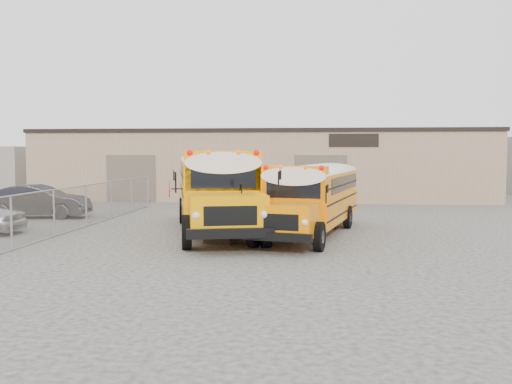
# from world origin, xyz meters

# --- Properties ---
(ground) EXTENTS (120.00, 120.00, 0.00)m
(ground) POSITION_xyz_m (0.00, 0.00, 0.00)
(ground) COLOR #31302D
(ground) RESTS_ON ground
(warehouse) EXTENTS (30.20, 10.20, 4.67)m
(warehouse) POSITION_xyz_m (-0.00, 19.99, 2.37)
(warehouse) COLOR tan
(warehouse) RESTS_ON ground
(chainlink_fence) EXTENTS (0.07, 18.07, 1.81)m
(chainlink_fence) POSITION_xyz_m (-6.00, 3.00, 0.90)
(chainlink_fence) COLOR #94969C
(chainlink_fence) RESTS_ON ground
(school_bus_left) EXTENTS (5.36, 11.49, 3.27)m
(school_bus_left) POSITION_xyz_m (-2.01, 9.24, 1.89)
(school_bus_left) COLOR #FF9F00
(school_bus_left) RESTS_ON ground
(school_bus_right) EXTENTS (4.17, 9.66, 2.75)m
(school_bus_right) POSITION_xyz_m (4.75, 7.54, 1.59)
(school_bus_right) COLOR orange
(school_bus_right) RESTS_ON ground
(tarp_bundle) EXTENTS (1.23, 1.16, 1.53)m
(tarp_bundle) POSITION_xyz_m (0.44, -0.62, 0.78)
(tarp_bundle) COLOR black
(tarp_bundle) RESTS_ON ground
(car_dark) EXTENTS (4.97, 2.09, 1.60)m
(car_dark) POSITION_xyz_m (-9.66, 6.00, 0.80)
(car_dark) COLOR black
(car_dark) RESTS_ON ground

